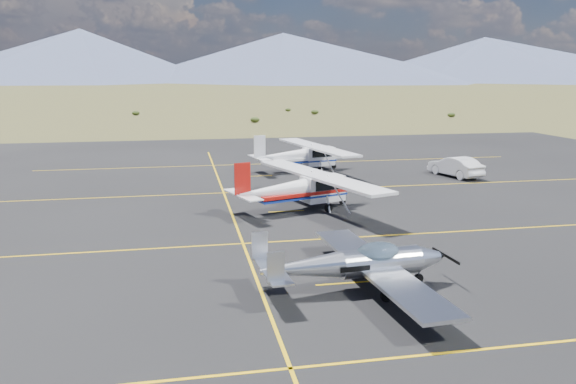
{
  "coord_description": "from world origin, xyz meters",
  "views": [
    {
      "loc": [
        -8.55,
        -21.93,
        7.46
      ],
      "look_at": [
        -3.35,
        5.15,
        1.6
      ],
      "focal_mm": 35.0,
      "sensor_mm": 36.0,
      "label": 1
    }
  ],
  "objects_px": {
    "aircraft_low_wing": "(359,264)",
    "aircraft_plain": "(303,155)",
    "aircraft_cessna": "(302,187)",
    "sedan": "(455,167)"
  },
  "relations": [
    {
      "from": "aircraft_cessna",
      "to": "sedan",
      "type": "relative_size",
      "value": 2.56
    },
    {
      "from": "aircraft_low_wing",
      "to": "sedan",
      "type": "height_order",
      "value": "aircraft_low_wing"
    },
    {
      "from": "aircraft_low_wing",
      "to": "aircraft_plain",
      "type": "height_order",
      "value": "aircraft_plain"
    },
    {
      "from": "aircraft_low_wing",
      "to": "aircraft_plain",
      "type": "distance_m",
      "value": 24.36
    },
    {
      "from": "aircraft_low_wing",
      "to": "sedan",
      "type": "bearing_deg",
      "value": 50.55
    },
    {
      "from": "aircraft_cessna",
      "to": "aircraft_plain",
      "type": "relative_size",
      "value": 0.99
    },
    {
      "from": "aircraft_low_wing",
      "to": "sedan",
      "type": "distance_m",
      "value": 24.11
    },
    {
      "from": "aircraft_cessna",
      "to": "sedan",
      "type": "xyz_separation_m",
      "value": [
        13.26,
        8.01,
        -0.56
      ]
    },
    {
      "from": "aircraft_cessna",
      "to": "sedan",
      "type": "distance_m",
      "value": 15.5
    },
    {
      "from": "aircraft_low_wing",
      "to": "aircraft_plain",
      "type": "xyz_separation_m",
      "value": [
        3.29,
        24.14,
        0.32
      ]
    }
  ]
}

